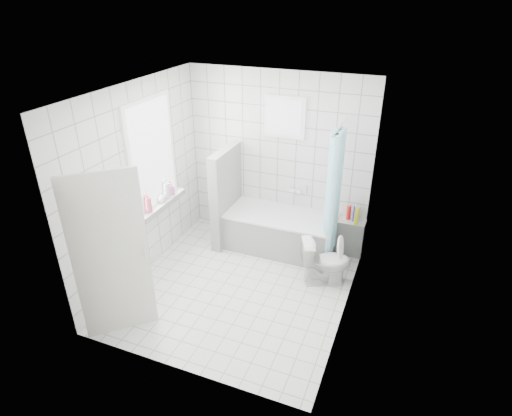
% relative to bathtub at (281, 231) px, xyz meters
% --- Properties ---
extents(ground, '(3.00, 3.00, 0.00)m').
position_rel_bathtub_xyz_m(ground, '(-0.20, -1.12, -0.29)').
color(ground, white).
rests_on(ground, ground).
extents(ceiling, '(3.00, 3.00, 0.00)m').
position_rel_bathtub_xyz_m(ceiling, '(-0.20, -1.12, 2.31)').
color(ceiling, white).
rests_on(ceiling, ground).
extents(wall_back, '(2.80, 0.02, 2.60)m').
position_rel_bathtub_xyz_m(wall_back, '(-0.20, 0.38, 1.01)').
color(wall_back, white).
rests_on(wall_back, ground).
extents(wall_front, '(2.80, 0.02, 2.60)m').
position_rel_bathtub_xyz_m(wall_front, '(-0.20, -2.62, 1.01)').
color(wall_front, white).
rests_on(wall_front, ground).
extents(wall_left, '(0.02, 3.00, 2.60)m').
position_rel_bathtub_xyz_m(wall_left, '(-1.60, -1.12, 1.01)').
color(wall_left, white).
rests_on(wall_left, ground).
extents(wall_right, '(0.02, 3.00, 2.60)m').
position_rel_bathtub_xyz_m(wall_right, '(1.20, -1.12, 1.01)').
color(wall_right, white).
rests_on(wall_right, ground).
extents(window_left, '(0.01, 0.90, 1.40)m').
position_rel_bathtub_xyz_m(window_left, '(-1.56, -0.82, 1.31)').
color(window_left, white).
rests_on(window_left, wall_left).
extents(window_back, '(0.50, 0.01, 0.50)m').
position_rel_bathtub_xyz_m(window_back, '(-0.10, 0.33, 1.66)').
color(window_back, white).
rests_on(window_back, wall_back).
extents(window_sill, '(0.18, 1.02, 0.08)m').
position_rel_bathtub_xyz_m(window_sill, '(-1.51, -0.82, 0.57)').
color(window_sill, white).
rests_on(window_sill, wall_left).
extents(door, '(0.61, 0.58, 2.00)m').
position_rel_bathtub_xyz_m(door, '(-1.16, -2.33, 0.71)').
color(door, silver).
rests_on(door, ground).
extents(bathtub, '(1.62, 0.77, 0.58)m').
position_rel_bathtub_xyz_m(bathtub, '(0.00, 0.00, 0.00)').
color(bathtub, white).
rests_on(bathtub, ground).
extents(partition_wall, '(0.15, 0.85, 1.50)m').
position_rel_bathtub_xyz_m(partition_wall, '(-0.87, -0.05, 0.46)').
color(partition_wall, white).
rests_on(partition_wall, ground).
extents(tiled_ledge, '(0.40, 0.24, 0.55)m').
position_rel_bathtub_xyz_m(tiled_ledge, '(1.01, 0.25, -0.02)').
color(tiled_ledge, white).
rests_on(tiled_ledge, ground).
extents(toilet, '(0.73, 0.59, 0.66)m').
position_rel_bathtub_xyz_m(toilet, '(0.83, -0.59, 0.04)').
color(toilet, white).
rests_on(toilet, ground).
extents(curtain_rod, '(0.02, 0.80, 0.02)m').
position_rel_bathtub_xyz_m(curtain_rod, '(0.75, -0.02, 1.71)').
color(curtain_rod, silver).
rests_on(curtain_rod, wall_back).
extents(shower_curtain, '(0.14, 0.48, 1.78)m').
position_rel_bathtub_xyz_m(shower_curtain, '(0.75, -0.16, 0.81)').
color(shower_curtain, '#50D4ED').
rests_on(shower_curtain, curtain_rod).
extents(tub_faucet, '(0.18, 0.06, 0.06)m').
position_rel_bathtub_xyz_m(tub_faucet, '(0.10, 0.33, 0.56)').
color(tub_faucet, silver).
rests_on(tub_faucet, wall_back).
extents(sill_bottles, '(0.15, 0.72, 0.31)m').
position_rel_bathtub_xyz_m(sill_bottles, '(-1.50, -0.83, 0.74)').
color(sill_bottles, '#B95C98').
rests_on(sill_bottles, window_sill).
extents(ledge_bottles, '(0.19, 0.18, 0.27)m').
position_rel_bathtub_xyz_m(ledge_bottles, '(1.02, 0.23, 0.38)').
color(ledge_bottles, '#FFFA1A').
rests_on(ledge_bottles, tiled_ledge).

